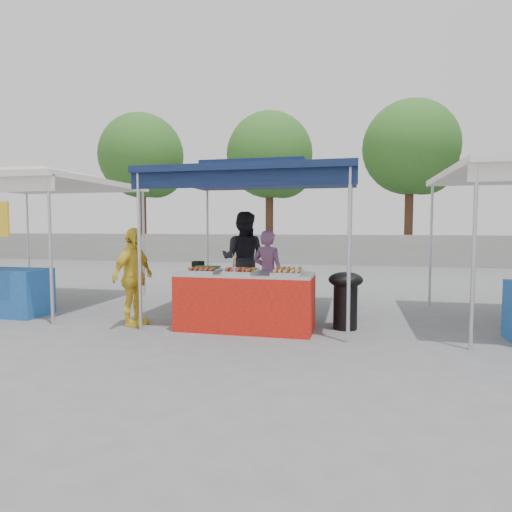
% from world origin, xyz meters
% --- Properties ---
extents(ground_plane, '(80.00, 80.00, 0.00)m').
position_xyz_m(ground_plane, '(0.00, 0.00, 0.00)').
color(ground_plane, slate).
extents(back_wall, '(40.00, 0.25, 1.20)m').
position_xyz_m(back_wall, '(0.00, 11.00, 0.60)').
color(back_wall, gray).
rests_on(back_wall, ground_plane).
extents(main_canopy, '(3.20, 3.20, 2.57)m').
position_xyz_m(main_canopy, '(0.00, 0.97, 2.37)').
color(main_canopy, silver).
rests_on(main_canopy, ground_plane).
extents(neighbor_stall_left, '(3.20, 3.20, 2.57)m').
position_xyz_m(neighbor_stall_left, '(-4.50, 0.57, 1.60)').
color(neighbor_stall_left, silver).
rests_on(neighbor_stall_left, ground_plane).
extents(tree_0, '(4.06, 4.06, 6.98)m').
position_xyz_m(tree_0, '(-8.38, 13.07, 4.77)').
color(tree_0, '#45291A').
rests_on(tree_0, ground_plane).
extents(tree_1, '(3.92, 3.92, 6.74)m').
position_xyz_m(tree_1, '(-2.10, 13.28, 4.61)').
color(tree_1, '#45291A').
rests_on(tree_1, ground_plane).
extents(tree_2, '(4.01, 4.01, 6.89)m').
position_xyz_m(tree_2, '(4.00, 13.28, 4.71)').
color(tree_2, '#45291A').
rests_on(tree_2, ground_plane).
extents(vendor_table, '(2.00, 0.80, 0.85)m').
position_xyz_m(vendor_table, '(0.00, -0.10, 0.43)').
color(vendor_table, red).
rests_on(vendor_table, ground_plane).
extents(food_tray_fl, '(0.42, 0.30, 0.07)m').
position_xyz_m(food_tray_fl, '(-0.59, -0.34, 0.88)').
color(food_tray_fl, silver).
rests_on(food_tray_fl, vendor_table).
extents(food_tray_fm, '(0.42, 0.30, 0.07)m').
position_xyz_m(food_tray_fm, '(-0.05, -0.33, 0.88)').
color(food_tray_fm, silver).
rests_on(food_tray_fm, vendor_table).
extents(food_tray_fr, '(0.42, 0.30, 0.07)m').
position_xyz_m(food_tray_fr, '(0.65, -0.34, 0.88)').
color(food_tray_fr, silver).
rests_on(food_tray_fr, vendor_table).
extents(food_tray_bl, '(0.42, 0.30, 0.07)m').
position_xyz_m(food_tray_bl, '(-0.64, 0.00, 0.88)').
color(food_tray_bl, silver).
rests_on(food_tray_bl, vendor_table).
extents(food_tray_bm, '(0.42, 0.30, 0.07)m').
position_xyz_m(food_tray_bm, '(-0.04, -0.04, 0.88)').
color(food_tray_bm, silver).
rests_on(food_tray_bm, vendor_table).
extents(food_tray_br, '(0.42, 0.30, 0.07)m').
position_xyz_m(food_tray_br, '(0.63, -0.03, 0.88)').
color(food_tray_br, silver).
rests_on(food_tray_br, vendor_table).
extents(cooking_pot, '(0.21, 0.21, 0.12)m').
position_xyz_m(cooking_pot, '(-0.88, 0.26, 0.91)').
color(cooking_pot, black).
rests_on(cooking_pot, vendor_table).
extents(skewer_cup, '(0.08, 0.08, 0.11)m').
position_xyz_m(skewer_cup, '(-0.10, -0.35, 0.90)').
color(skewer_cup, silver).
rests_on(skewer_cup, vendor_table).
extents(wok_burner, '(0.51, 0.51, 0.86)m').
position_xyz_m(wok_burner, '(1.45, 0.26, 0.51)').
color(wok_burner, black).
rests_on(wok_burner, ground_plane).
extents(crate_left, '(0.51, 0.35, 0.30)m').
position_xyz_m(crate_left, '(-0.52, 0.43, 0.15)').
color(crate_left, '#153CAE').
rests_on(crate_left, ground_plane).
extents(crate_right, '(0.48, 0.34, 0.29)m').
position_xyz_m(crate_right, '(0.26, 0.56, 0.14)').
color(crate_right, '#153CAE').
rests_on(crate_right, ground_plane).
extents(crate_stacked, '(0.48, 0.34, 0.29)m').
position_xyz_m(crate_stacked, '(0.26, 0.56, 0.43)').
color(crate_stacked, '#153CAE').
rests_on(crate_stacked, crate_right).
extents(vendor_woman, '(0.61, 0.48, 1.48)m').
position_xyz_m(vendor_woman, '(0.13, 0.93, 0.74)').
color(vendor_woman, '#935D88').
rests_on(vendor_woman, ground_plane).
extents(helper_man, '(0.90, 0.71, 1.82)m').
position_xyz_m(helper_man, '(-0.51, 1.74, 0.91)').
color(helper_man, black).
rests_on(helper_man, ground_plane).
extents(customer_person, '(0.50, 0.94, 1.52)m').
position_xyz_m(customer_person, '(-1.75, -0.24, 0.76)').
color(customer_person, yellow).
rests_on(customer_person, ground_plane).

